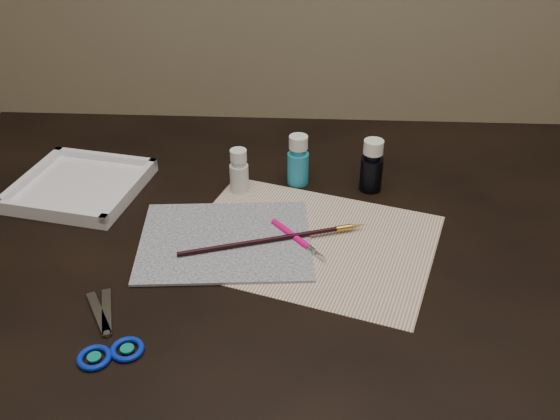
{
  "coord_description": "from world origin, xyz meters",
  "views": [
    {
      "loc": [
        0.04,
        -0.81,
        1.32
      ],
      "look_at": [
        0.0,
        0.0,
        0.8
      ],
      "focal_mm": 40.0,
      "sensor_mm": 36.0,
      "label": 1
    }
  ],
  "objects_px": {
    "scissors": "(100,327)",
    "palette_tray": "(80,185)",
    "paint_bottle_cyan": "(298,160)",
    "paint_bottle_navy": "(372,165)",
    "canvas": "(225,240)",
    "paint_bottle_white": "(239,171)",
    "paper": "(309,242)"
  },
  "relations": [
    {
      "from": "scissors",
      "to": "palette_tray",
      "type": "distance_m",
      "value": 0.37
    },
    {
      "from": "paint_bottle_cyan",
      "to": "paint_bottle_navy",
      "type": "bearing_deg",
      "value": -7.2
    },
    {
      "from": "canvas",
      "to": "paint_bottle_white",
      "type": "relative_size",
      "value": 3.28
    },
    {
      "from": "paper",
      "to": "palette_tray",
      "type": "bearing_deg",
      "value": 161.78
    },
    {
      "from": "paper",
      "to": "palette_tray",
      "type": "relative_size",
      "value": 1.85
    },
    {
      "from": "paint_bottle_navy",
      "to": "canvas",
      "type": "bearing_deg",
      "value": -143.56
    },
    {
      "from": "paper",
      "to": "paint_bottle_white",
      "type": "distance_m",
      "value": 0.2
    },
    {
      "from": "paint_bottle_white",
      "to": "scissors",
      "type": "bearing_deg",
      "value": -111.69
    },
    {
      "from": "paper",
      "to": "canvas",
      "type": "relative_size",
      "value": 1.43
    },
    {
      "from": "paint_bottle_navy",
      "to": "scissors",
      "type": "relative_size",
      "value": 0.58
    },
    {
      "from": "paper",
      "to": "scissors",
      "type": "height_order",
      "value": "scissors"
    },
    {
      "from": "paint_bottle_navy",
      "to": "scissors",
      "type": "distance_m",
      "value": 0.53
    },
    {
      "from": "palette_tray",
      "to": "paint_bottle_navy",
      "type": "bearing_deg",
      "value": 3.78
    },
    {
      "from": "paper",
      "to": "scissors",
      "type": "bearing_deg",
      "value": -141.88
    },
    {
      "from": "paint_bottle_cyan",
      "to": "paint_bottle_navy",
      "type": "xyz_separation_m",
      "value": [
        0.13,
        -0.02,
        0.0
      ]
    },
    {
      "from": "paint_bottle_white",
      "to": "scissors",
      "type": "height_order",
      "value": "paint_bottle_white"
    },
    {
      "from": "canvas",
      "to": "scissors",
      "type": "distance_m",
      "value": 0.25
    },
    {
      "from": "paper",
      "to": "paint_bottle_white",
      "type": "bearing_deg",
      "value": 129.84
    },
    {
      "from": "paper",
      "to": "canvas",
      "type": "distance_m",
      "value": 0.13
    },
    {
      "from": "paint_bottle_navy",
      "to": "palette_tray",
      "type": "bearing_deg",
      "value": -176.22
    },
    {
      "from": "canvas",
      "to": "palette_tray",
      "type": "height_order",
      "value": "palette_tray"
    },
    {
      "from": "canvas",
      "to": "paint_bottle_cyan",
      "type": "bearing_deg",
      "value": 60.61
    },
    {
      "from": "paint_bottle_cyan",
      "to": "scissors",
      "type": "bearing_deg",
      "value": -121.88
    },
    {
      "from": "paint_bottle_white",
      "to": "paint_bottle_navy",
      "type": "bearing_deg",
      "value": 4.46
    },
    {
      "from": "paint_bottle_white",
      "to": "paint_bottle_cyan",
      "type": "relative_size",
      "value": 0.87
    },
    {
      "from": "paint_bottle_cyan",
      "to": "palette_tray",
      "type": "xyz_separation_m",
      "value": [
        -0.38,
        -0.05,
        -0.03
      ]
    },
    {
      "from": "canvas",
      "to": "paint_bottle_navy",
      "type": "bearing_deg",
      "value": 36.44
    },
    {
      "from": "paper",
      "to": "scissors",
      "type": "xyz_separation_m",
      "value": [
        -0.27,
        -0.21,
        0.0
      ]
    },
    {
      "from": "canvas",
      "to": "paper",
      "type": "bearing_deg",
      "value": 3.23
    },
    {
      "from": "canvas",
      "to": "palette_tray",
      "type": "distance_m",
      "value": 0.31
    },
    {
      "from": "paper",
      "to": "palette_tray",
      "type": "height_order",
      "value": "palette_tray"
    },
    {
      "from": "paint_bottle_cyan",
      "to": "palette_tray",
      "type": "height_order",
      "value": "paint_bottle_cyan"
    }
  ]
}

